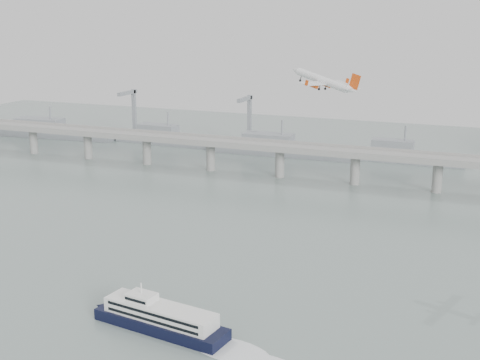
% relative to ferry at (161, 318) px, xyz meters
% --- Properties ---
extents(ground, '(900.00, 900.00, 0.00)m').
position_rel_ferry_xyz_m(ground, '(0.88, 15.73, -4.19)').
color(ground, slate).
rests_on(ground, ground).
extents(bridge, '(800.00, 22.00, 23.90)m').
position_rel_ferry_xyz_m(bridge, '(-0.27, 215.73, 13.46)').
color(bridge, gray).
rests_on(bridge, ground).
extents(distant_fleet, '(453.00, 60.90, 40.00)m').
position_rel_ferry_xyz_m(distant_fleet, '(-154.48, 280.81, 2.03)').
color(distant_fleet, gray).
rests_on(distant_fleet, ground).
extents(ferry, '(81.67, 22.64, 15.44)m').
position_rel_ferry_xyz_m(ferry, '(0.00, 0.00, 0.00)').
color(ferry, black).
rests_on(ferry, ground).
extents(airliner, '(32.78, 30.46, 10.49)m').
position_rel_ferry_xyz_m(airliner, '(32.79, 84.50, 73.79)').
color(airliner, white).
rests_on(airliner, ground).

